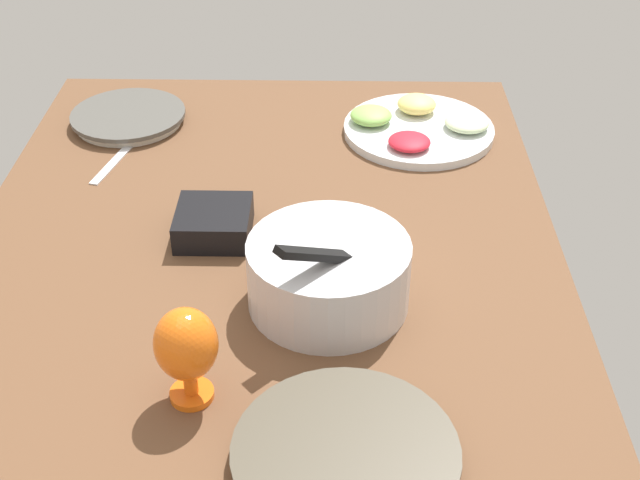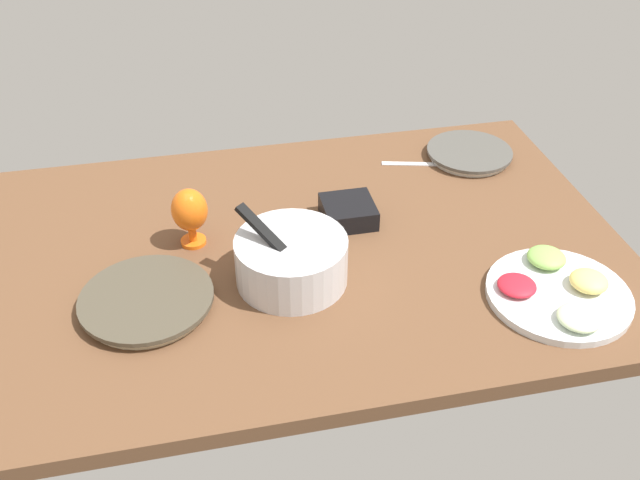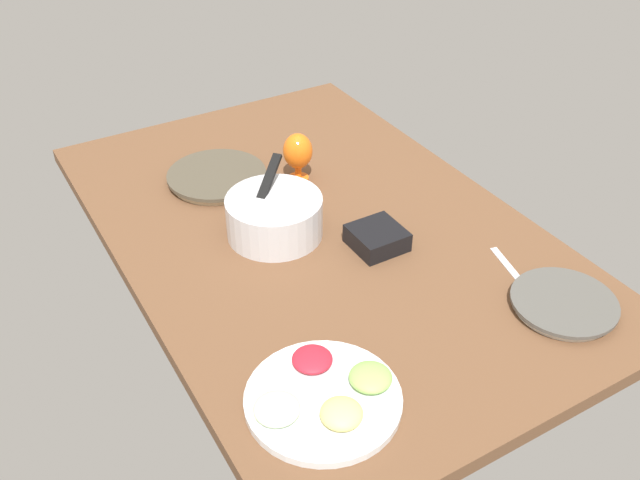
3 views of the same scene
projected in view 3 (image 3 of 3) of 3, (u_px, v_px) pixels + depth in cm
name	position (u px, v px, depth cm)	size (l,w,h in cm)	color
ground_plane	(318.00, 233.00, 193.87)	(160.00, 104.00, 4.00)	brown
dinner_plate_left	(564.00, 304.00, 165.03)	(24.72, 24.72, 2.52)	silver
dinner_plate_right	(217.00, 177.00, 210.83)	(29.36, 29.36, 2.94)	beige
mixing_bowl	(274.00, 215.00, 186.48)	(25.50, 25.50, 17.72)	silver
fruit_platter	(324.00, 397.00, 141.78)	(31.90, 31.90, 5.36)	silver
hurricane_glass_orange	(298.00, 153.00, 206.96)	(8.69, 8.69, 15.17)	orange
square_bowl_black	(377.00, 237.00, 183.87)	(13.01, 13.01, 5.19)	black
fork_by_left_plate	(510.00, 268.00, 177.46)	(18.00, 1.80, 0.60)	silver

